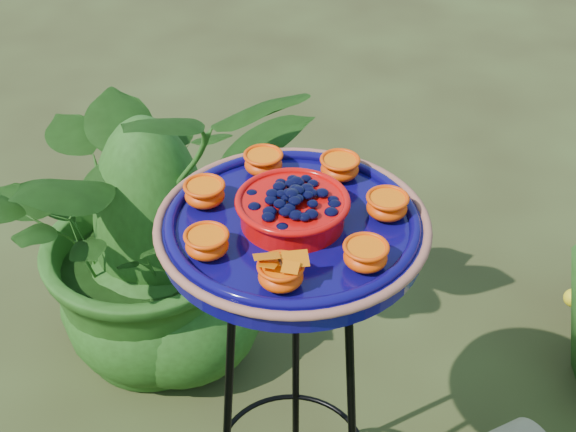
% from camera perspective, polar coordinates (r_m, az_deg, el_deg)
% --- Properties ---
extents(tripod_stand, '(0.31, 0.32, 0.80)m').
position_cam_1_polar(tripod_stand, '(1.46, 0.28, -11.54)').
color(tripod_stand, black).
rests_on(tripod_stand, ground).
extents(feeder_dish, '(0.43, 0.43, 0.10)m').
position_cam_1_polar(feeder_dish, '(1.22, 0.32, -0.51)').
color(feeder_dish, '#0B064F').
rests_on(feeder_dish, tripod_stand).
extents(shrub_back_left, '(0.97, 0.93, 0.84)m').
position_cam_1_polar(shrub_back_left, '(1.96, -9.68, 0.10)').
color(shrub_back_left, '#1F4612').
rests_on(shrub_back_left, ground).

